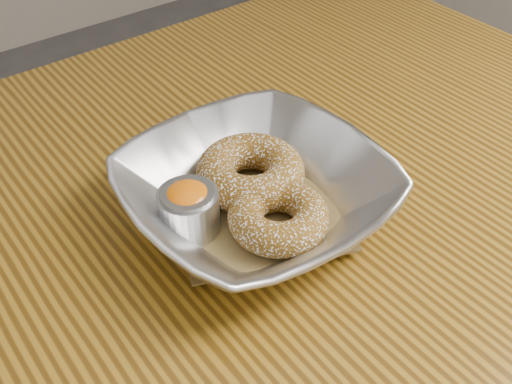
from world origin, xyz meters
TOP-DOWN VIEW (x-y plane):
  - table at (0.00, 0.00)m, footprint 1.20×0.80m
  - serving_bowl at (0.10, 0.02)m, footprint 0.23×0.23m
  - parchment at (0.10, 0.02)m, footprint 0.19×0.19m
  - donut_back at (0.12, 0.04)m, footprint 0.13×0.13m
  - donut_front at (0.10, -0.02)m, footprint 0.09×0.09m
  - ramekin at (0.04, 0.03)m, footprint 0.05×0.05m

SIDE VIEW (x-z plane):
  - table at x=0.00m, z-range 0.28..1.03m
  - parchment at x=0.10m, z-range 0.76..0.76m
  - donut_front at x=0.10m, z-range 0.76..0.79m
  - donut_back at x=0.12m, z-range 0.76..0.80m
  - serving_bowl at x=0.10m, z-range 0.75..0.81m
  - ramekin at x=0.04m, z-range 0.76..0.81m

